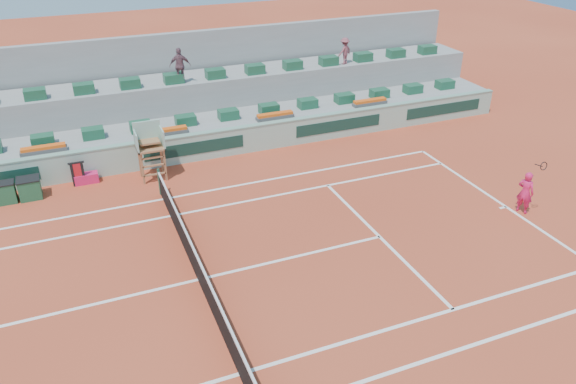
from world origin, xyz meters
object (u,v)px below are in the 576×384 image
(umpire_chair, at_px, (149,143))
(tennis_player, at_px, (525,192))
(player_bag, at_px, (86,178))
(drink_cooler_a, at_px, (30,188))

(umpire_chair, height_order, tennis_player, umpire_chair)
(tennis_player, bearing_deg, player_bag, 149.93)
(umpire_chair, bearing_deg, player_bag, 168.05)
(player_bag, height_order, umpire_chair, umpire_chair)
(umpire_chair, relative_size, drink_cooler_a, 2.85)
(drink_cooler_a, relative_size, tennis_player, 0.37)
(umpire_chair, bearing_deg, drink_cooler_a, 179.54)
(umpire_chair, bearing_deg, tennis_player, -33.34)
(player_bag, relative_size, tennis_player, 0.41)
(player_bag, bearing_deg, drink_cooler_a, -166.23)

